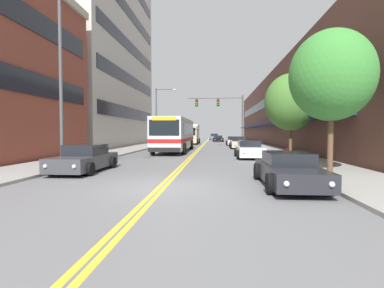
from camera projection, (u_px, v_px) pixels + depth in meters
The scene contains 22 objects.
ground_plane at pixel (204, 144), 47.12m from camera, with size 240.00×240.00×0.00m, color slate.
sidewalk_left at pixel (159, 143), 47.69m from camera, with size 3.52×106.00×0.12m.
sidewalk_right at pixel (251, 143), 46.54m from camera, with size 3.52×106.00×0.12m.
centre_line at pixel (204, 144), 47.12m from camera, with size 0.34×106.00×0.01m.
office_tower_left at pixel (87, 49), 39.54m from camera, with size 12.08×24.96×25.69m.
storefront_row_right at pixel (291, 111), 45.86m from camera, with size 9.10×68.00×10.03m.
city_bus at pixel (175, 133), 28.82m from camera, with size 2.93×12.22×3.09m.
car_red_parked_left_near at pixel (168, 142), 39.10m from camera, with size 2.01×4.79×1.28m.
car_dark_grey_parked_left_mid at pixel (85, 159), 14.29m from camera, with size 1.98×4.68×1.29m.
car_charcoal_parked_right_foreground at pixel (288, 170), 10.39m from camera, with size 1.97×4.70×1.18m.
car_beige_parked_right_mid at pixel (238, 143), 34.13m from camera, with size 2.00×4.61×1.36m.
car_silver_parked_right_far at pixel (234, 141), 41.75m from camera, with size 2.19×4.31×1.24m.
car_white_parked_right_end at pixel (249, 150), 21.64m from camera, with size 1.98×4.44×1.26m.
car_black_moving_lead at pixel (218, 139), 56.94m from camera, with size 2.03×4.17×1.18m.
car_slate_blue_moving_second at pixel (214, 137), 69.14m from camera, with size 2.14×4.39×1.46m.
box_truck at pixel (190, 134), 46.13m from camera, with size 2.82×6.77×2.98m.
traffic_signal_mast at pixel (224, 110), 38.15m from camera, with size 6.96×0.38×6.55m.
street_lamp_left_near at pixel (67, 68), 13.73m from camera, with size 2.19×0.28×8.14m.
street_lamp_left_far at pixel (160, 112), 35.80m from camera, with size 2.56×0.28×7.09m.
street_tree_right_near at pixel (332, 76), 13.04m from camera, with size 3.61×3.61×6.21m.
street_tree_right_mid at pixel (291, 102), 21.85m from camera, with size 3.79×3.79×6.03m.
fire_hydrant at pixel (287, 155), 17.29m from camera, with size 0.31×0.23×0.84m.
Camera 1 is at (1.84, -10.08, 1.90)m, focal length 28.00 mm.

